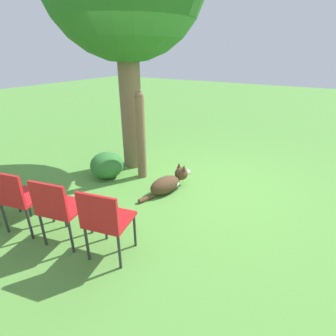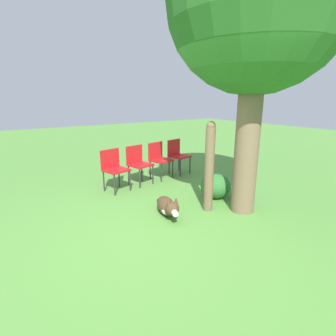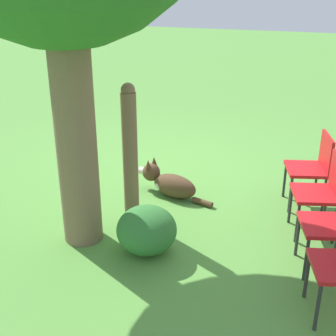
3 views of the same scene
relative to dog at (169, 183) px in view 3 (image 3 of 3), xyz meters
name	(u,v)px [view 3 (image 3 of 3)]	position (x,y,z in m)	size (l,w,h in m)	color
ground_plane	(146,178)	(0.42, -0.36, -0.15)	(30.00, 30.00, 0.00)	#56933D
dog	(169,183)	(0.00, 0.00, 0.00)	(0.99, 0.46, 0.40)	#513823
fence_post	(130,155)	(0.21, 0.68, 0.60)	(0.15, 0.15, 1.49)	brown
red_chair_0	(314,165)	(-1.60, -0.20, 0.35)	(0.51, 0.52, 0.84)	red
red_chair_1	(323,189)	(-1.69, 0.40, 0.35)	(0.51, 0.52, 0.84)	red
red_chair_2	(336,220)	(-1.79, 1.00, 0.35)	(0.51, 0.52, 0.84)	red
low_shrub	(147,230)	(-0.13, 1.20, 0.08)	(0.57, 0.57, 0.46)	#337533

